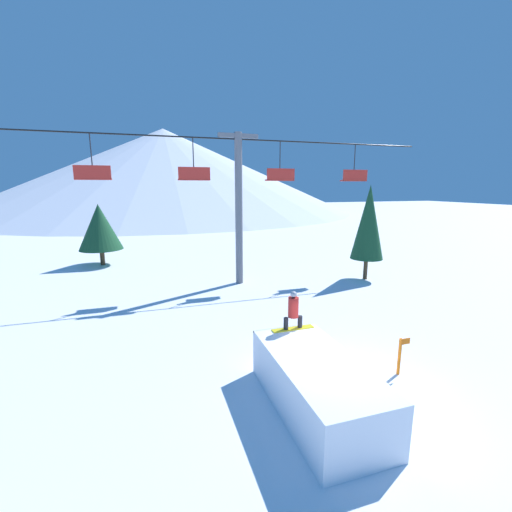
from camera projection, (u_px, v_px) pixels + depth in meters
ground_plane at (333, 393)px, 10.10m from camera, size 220.00×220.00×0.00m
mountain_ridge at (165, 171)px, 82.35m from camera, size 87.37×87.37×19.36m
snow_ramp at (316, 385)px, 9.27m from camera, size 2.12×4.71×1.45m
snowboarder at (293, 311)px, 10.98m from camera, size 1.41×0.34×1.28m
chairlift at (239, 195)px, 20.57m from camera, size 24.87×0.45×9.10m
pine_tree_near at (368, 222)px, 21.86m from camera, size 2.06×2.06×6.12m
pine_tree_far at (100, 227)px, 26.10m from camera, size 3.22×3.22×4.70m
trail_marker at (400, 355)px, 11.01m from camera, size 0.41×0.10×1.24m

